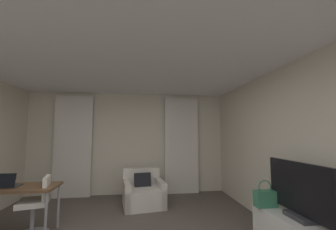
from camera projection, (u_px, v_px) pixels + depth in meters
wall_window at (129, 143)px, 5.45m from camera, size 5.12×0.06×2.60m
wall_right at (308, 152)px, 2.80m from camera, size 0.06×6.12×2.60m
ceiling at (119, 47)px, 2.58m from camera, size 5.12×6.12×0.06m
curtain_left_panel at (73, 146)px, 5.14m from camera, size 0.90×0.06×2.50m
curtain_right_panel at (182, 145)px, 5.50m from camera, size 0.90×0.06×2.50m
armchair at (143, 193)px, 4.50m from camera, size 0.95×0.94×0.75m
desk at (6, 191)px, 3.16m from camera, size 1.47×0.57×0.74m
desk_chair at (36, 209)px, 3.16m from camera, size 0.48×0.48×0.88m
laptop at (7, 184)px, 3.13m from camera, size 0.32×0.25×0.22m
tv_flatscreen at (299, 192)px, 2.52m from camera, size 0.20×1.02×0.68m
handbag_primary at (265, 198)px, 2.93m from camera, size 0.30×0.14×0.37m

